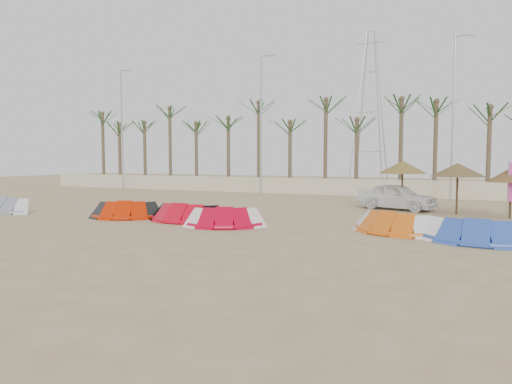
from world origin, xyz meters
The scene contains 18 objects.
ground centered at (0.00, 0.00, 0.00)m, with size 120.00×120.00×0.00m, color tan.
boundary_wall centered at (0.00, 22.00, 0.65)m, with size 60.00×0.30×1.30m, color beige.
palm_line centered at (0.67, 23.50, 6.44)m, with size 52.00×4.00×7.70m.
lamp_a centered at (-19.96, 20.00, 5.77)m, with size 1.25×0.14×11.00m.
lamp_b centered at (-5.96, 20.00, 5.77)m, with size 1.25×0.14×11.00m.
lamp_c centered at (8.04, 20.00, 5.77)m, with size 1.25×0.14×11.00m.
pylon centered at (1.00, 28.00, 0.00)m, with size 3.00×3.00×14.00m, color #A5A8AD, non-canonical shape.
kite_grey centered at (-13.08, 3.23, 0.42)m, with size 3.02×1.57×0.90m.
kite_red_left centered at (-5.85, 4.13, 0.42)m, with size 3.72×2.68×0.90m.
kite_red_mid centered at (-2.70, 4.35, 0.42)m, with size 3.71×1.62×0.90m.
kite_red_right centered at (-0.19, 3.62, 0.42)m, with size 3.67×2.62×0.90m.
kite_orange centered at (6.35, 4.85, 0.42)m, with size 3.77×2.64×0.90m.
kite_blue centered at (9.29, 3.94, 0.42)m, with size 3.77×1.86×0.90m.
parasol_left centered at (5.70, 13.01, 2.39)m, with size 2.63×2.63×2.74m.
parasol_mid centered at (8.50, 12.20, 2.28)m, with size 2.70×2.70×2.63m.
parasol_right centered at (10.85, 11.59, 2.08)m, with size 2.22×2.22×2.44m.
flag_pink centered at (10.86, 11.05, 1.68)m, with size 0.44×0.16×2.84m.
car centered at (5.40, 13.20, 0.74)m, with size 1.74×4.33×1.48m, color white.
Camera 1 is at (8.82, -13.26, 2.81)m, focal length 32.00 mm.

